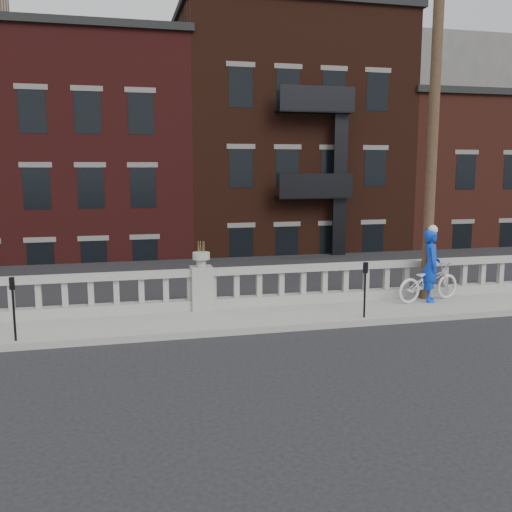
% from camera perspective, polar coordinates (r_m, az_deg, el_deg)
% --- Properties ---
extents(ground, '(120.00, 120.00, 0.00)m').
position_cam_1_polar(ground, '(11.17, -2.42, -10.86)').
color(ground, black).
rests_on(ground, ground).
extents(sidewalk, '(32.00, 2.20, 0.15)m').
position_cam_1_polar(sidewalk, '(13.97, -4.85, -6.48)').
color(sidewalk, gray).
rests_on(sidewalk, ground).
extents(balustrade, '(28.00, 0.34, 1.03)m').
position_cam_1_polar(balustrade, '(14.75, -5.45, -3.40)').
color(balustrade, gray).
rests_on(balustrade, sidewalk).
extents(planter_pedestal, '(0.55, 0.55, 1.76)m').
position_cam_1_polar(planter_pedestal, '(14.71, -5.46, -2.68)').
color(planter_pedestal, gray).
rests_on(planter_pedestal, sidewalk).
extents(lower_level, '(80.00, 44.00, 20.80)m').
position_cam_1_polar(lower_level, '(33.48, -9.30, 6.85)').
color(lower_level, '#605E59').
rests_on(lower_level, ground).
extents(utility_pole, '(1.60, 0.28, 10.00)m').
position_cam_1_polar(utility_pole, '(16.23, 17.37, 13.68)').
color(utility_pole, '#422D1E').
rests_on(utility_pole, sidewalk).
extents(parking_meter_c, '(0.10, 0.09, 1.36)m').
position_cam_1_polar(parking_meter_c, '(12.96, -23.11, -4.21)').
color(parking_meter_c, black).
rests_on(parking_meter_c, sidewalk).
extents(parking_meter_d, '(0.10, 0.09, 1.36)m').
position_cam_1_polar(parking_meter_d, '(14.00, 10.85, -2.70)').
color(parking_meter_d, black).
rests_on(parking_meter_d, sidewalk).
extents(bicycle, '(2.13, 1.13, 1.06)m').
position_cam_1_polar(bicycle, '(16.22, 16.85, -2.47)').
color(bicycle, silver).
rests_on(bicycle, sidewalk).
extents(cyclist, '(0.72, 0.85, 1.97)m').
position_cam_1_polar(cyclist, '(16.13, 17.11, -0.90)').
color(cyclist, blue).
rests_on(cyclist, sidewalk).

